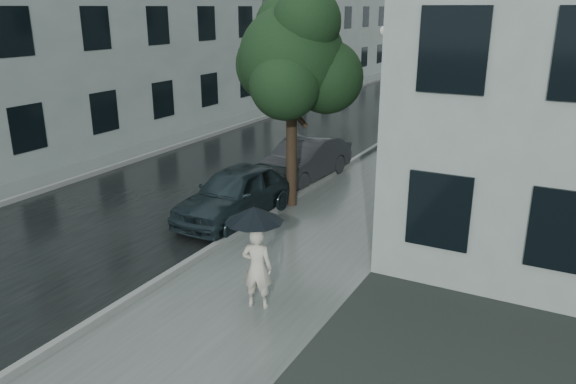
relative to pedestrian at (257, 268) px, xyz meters
The scene contains 14 objects.
ground 1.32m from the pedestrian, 126.30° to the left, with size 120.00×120.00×0.00m, color black.
sidewalk 12.88m from the pedestrian, 91.69° to the left, with size 3.50×60.00×0.01m, color slate.
kerb_near 13.06m from the pedestrian, 99.73° to the left, with size 0.15×60.00×0.15m, color slate.
asphalt_road 14.09m from the pedestrian, 113.93° to the left, with size 6.85×60.00×0.00m, color black.
kerb_far 15.83m from the pedestrian, 125.60° to the left, with size 0.15×60.00×0.15m, color slate.
sidewalk_far 16.38m from the pedestrian, 128.23° to the left, with size 1.70×60.00×0.01m, color #4C5451.
building_far_a 17.36m from the pedestrian, 148.41° to the left, with size 7.02×20.00×9.50m.
building_far_b 34.20m from the pedestrian, 115.02° to the left, with size 7.02×18.00×8.00m.
pedestrian is the anchor object (origin of this frame).
umbrella 1.05m from the pedestrian, 157.44° to the right, with size 1.33×1.33×1.09m.
street_tree 6.67m from the pedestrian, 110.95° to the left, with size 3.65×3.31×5.83m.
lamp_post 13.20m from the pedestrian, 97.75° to the left, with size 0.83×0.45×4.65m.
car_near 4.72m from the pedestrian, 127.78° to the left, with size 1.62×4.04×1.38m, color #19262A.
car_far 8.14m from the pedestrian, 110.33° to the left, with size 1.41×4.06×1.34m, color #27292C.
Camera 1 is at (5.48, -8.78, 5.32)m, focal length 35.00 mm.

